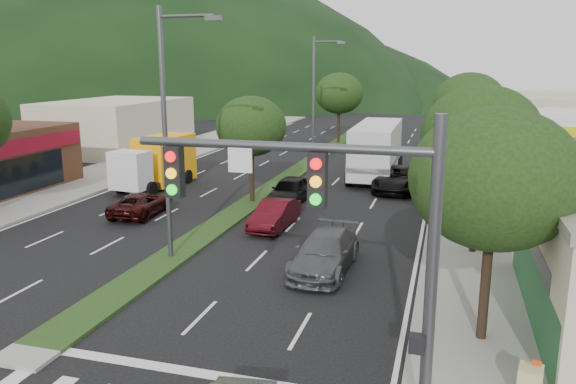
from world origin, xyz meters
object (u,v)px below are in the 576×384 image
(streetlight_mid, at_px, (316,93))
(car_queue_c, at_px, (275,214))
(tree_r_d, at_px, (469,103))
(streetlight_near, at_px, (169,124))
(car_queue_b, at_px, (325,252))
(tree_med_far, at_px, (339,93))
(box_truck, at_px, (158,164))
(suv_maroon, at_px, (141,204))
(car_queue_a, at_px, (290,190))
(motorhome, at_px, (377,149))
(tree_r_b, at_px, (481,136))
(tree_r_c, at_px, (474,123))
(tree_r_e, at_px, (466,99))
(traffic_signal, at_px, (350,234))
(tree_r_a, at_px, (494,179))
(car_queue_d, at_px, (396,179))
(tree_med_near, at_px, (251,126))
(a_frame_sign, at_px, (530,381))

(streetlight_mid, bearing_deg, car_queue_c, -82.46)
(tree_r_d, distance_m, streetlight_near, 24.97)
(streetlight_near, distance_m, car_queue_b, 7.88)
(tree_med_far, height_order, box_truck, tree_med_far)
(tree_r_d, distance_m, suv_maroon, 23.74)
(car_queue_a, height_order, motorhome, motorhome)
(tree_med_far, bearing_deg, streetlight_near, -89.67)
(tree_r_b, relative_size, car_queue_b, 1.37)
(tree_r_c, xyz_separation_m, tree_r_e, (0.00, 20.00, 0.14))
(tree_med_far, xyz_separation_m, streetlight_mid, (0.21, -11.00, 0.58))
(streetlight_near, relative_size, suv_maroon, 2.27)
(traffic_signal, relative_size, streetlight_near, 0.70)
(streetlight_near, bearing_deg, tree_med_far, 90.33)
(traffic_signal, distance_m, car_queue_b, 11.04)
(tree_r_d, distance_m, box_truck, 21.88)
(streetlight_near, relative_size, car_queue_a, 2.23)
(tree_r_c, distance_m, tree_r_d, 10.01)
(tree_med_far, xyz_separation_m, car_queue_a, (2.15, -25.55, -4.24))
(motorhome, bearing_deg, tree_r_a, -76.47)
(tree_r_a, height_order, tree_med_far, tree_med_far)
(suv_maroon, bearing_deg, car_queue_d, -146.21)
(tree_med_far, relative_size, car_queue_c, 1.68)
(tree_r_c, distance_m, streetlight_mid, 17.57)
(tree_r_b, relative_size, suv_maroon, 1.57)
(tree_med_near, xyz_separation_m, streetlight_near, (0.21, -10.00, 1.16))
(streetlight_near, bearing_deg, car_queue_d, 64.09)
(car_queue_c, bearing_deg, motorhome, 80.15)
(streetlight_mid, bearing_deg, tree_r_d, -14.27)
(tree_r_e, xyz_separation_m, car_queue_d, (-4.29, -16.55, -4.12))
(tree_r_d, xyz_separation_m, tree_med_near, (-12.00, -12.00, -0.75))
(a_frame_sign, bearing_deg, tree_r_c, 104.09)
(traffic_signal, relative_size, tree_med_near, 1.16)
(streetlight_mid, distance_m, car_queue_d, 13.07)
(a_frame_sign, bearing_deg, car_queue_b, 142.27)
(tree_med_far, relative_size, streetlight_mid, 0.69)
(traffic_signal, bearing_deg, suv_maroon, 131.93)
(tree_med_far, distance_m, box_truck, 24.95)
(box_truck, bearing_deg, tree_r_d, -148.16)
(traffic_signal, xyz_separation_m, streetlight_mid, (-8.82, 34.54, 0.94))
(tree_r_b, distance_m, tree_r_e, 28.00)
(tree_med_far, distance_m, car_queue_b, 36.38)
(tree_r_c, bearing_deg, car_queue_d, 141.24)
(tree_med_near, bearing_deg, tree_r_e, 61.39)
(streetlight_mid, height_order, car_queue_b, streetlight_mid)
(a_frame_sign, bearing_deg, tree_med_far, 118.05)
(tree_r_a, xyz_separation_m, tree_r_d, (0.00, 26.00, 0.36))
(tree_r_c, bearing_deg, car_queue_c, -144.55)
(tree_r_d, bearing_deg, car_queue_b, -104.55)
(tree_med_far, xyz_separation_m, box_truck, (-7.33, -23.59, -3.47))
(tree_med_far, bearing_deg, car_queue_b, -79.79)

